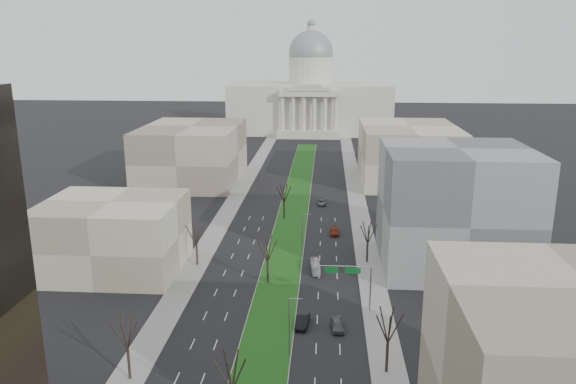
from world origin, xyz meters
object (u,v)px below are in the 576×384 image
at_px(car_red, 334,231).
at_px(car_grey_far, 321,202).
at_px(car_grey_near, 337,325).
at_px(box_van, 315,266).
at_px(car_black, 303,321).

relative_size(car_red, car_grey_far, 1.06).
distance_m(car_grey_near, box_van, 23.61).
bearing_deg(car_grey_far, car_red, -86.61).
distance_m(car_black, car_red, 45.01).
height_order(car_grey_far, box_van, box_van).
xyz_separation_m(car_grey_near, box_van, (-3.94, 23.27, 0.15)).
height_order(car_red, car_grey_far, car_red).
height_order(car_black, box_van, box_van).
bearing_deg(car_grey_far, car_grey_near, -91.59).
relative_size(car_grey_near, car_red, 0.92).
bearing_deg(car_black, car_red, 89.18).
bearing_deg(car_red, box_van, -100.45).
bearing_deg(car_black, box_van, 92.30).
relative_size(car_grey_near, box_van, 0.69).
relative_size(car_black, box_van, 0.76).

